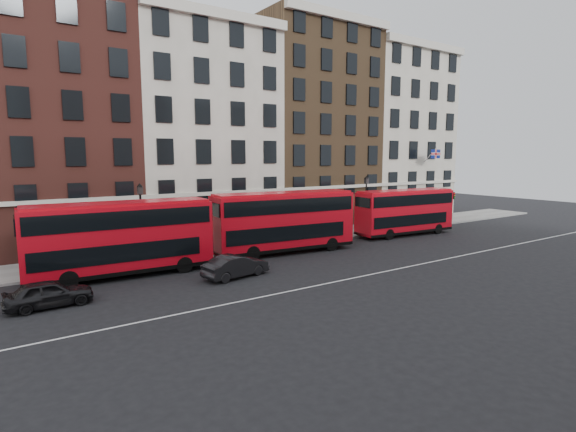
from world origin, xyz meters
TOP-DOWN VIEW (x-y plane):
  - ground at (0.00, 0.00)m, footprint 120.00×120.00m
  - pavement at (0.00, 10.50)m, footprint 80.00×5.00m
  - kerb at (0.00, 8.00)m, footprint 80.00×0.30m
  - road_centre_line at (0.00, -2.00)m, footprint 70.00×0.12m
  - building_terrace at (-0.31, 17.88)m, footprint 64.00×11.95m
  - bus_b at (-10.08, 6.31)m, footprint 10.99×3.19m
  - bus_c at (1.82, 6.32)m, footprint 11.20×3.74m
  - bus_d at (15.29, 6.32)m, footprint 10.17×3.23m
  - car_rear at (-14.48, 2.52)m, footprint 4.03×1.73m
  - car_front at (-4.43, 2.21)m, footprint 4.39×2.16m
  - lamp_post_left at (-7.94, 9.23)m, footprint 0.44×0.44m
  - lamp_post_right at (12.67, 8.71)m, footprint 0.44×0.44m
  - traffic_light at (25.12, 8.29)m, footprint 0.25×0.45m
  - iron_railings at (0.00, 12.70)m, footprint 6.60×0.06m

SIDE VIEW (x-z plane):
  - ground at x=0.00m, z-range 0.00..0.00m
  - road_centre_line at x=0.00m, z-range 0.00..0.01m
  - pavement at x=0.00m, z-range 0.00..0.15m
  - kerb at x=0.00m, z-range 0.00..0.16m
  - iron_railings at x=0.00m, z-range 0.15..1.15m
  - car_rear at x=-14.48m, z-range 0.00..1.35m
  - car_front at x=-4.43m, z-range 0.00..1.38m
  - bus_d at x=15.29m, z-range 0.15..4.36m
  - traffic_light at x=25.12m, z-range 0.81..4.08m
  - bus_b at x=-10.08m, z-range 0.17..4.73m
  - bus_c at x=1.82m, z-range 0.17..4.79m
  - lamp_post_left at x=-7.94m, z-range 0.42..5.74m
  - lamp_post_right at x=12.67m, z-range 0.42..5.74m
  - building_terrace at x=-0.31m, z-range -0.76..21.24m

